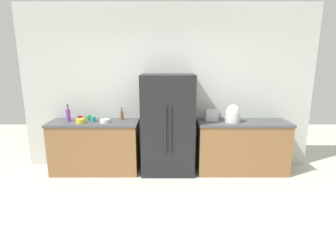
{
  "coord_description": "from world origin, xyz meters",
  "views": [
    {
      "loc": [
        0.01,
        -3.01,
        1.95
      ],
      "look_at": [
        0.0,
        0.47,
        1.1
      ],
      "focal_mm": 29.38,
      "sensor_mm": 36.0,
      "label": 1
    }
  ],
  "objects_px": {
    "rice_cooker": "(233,114)",
    "cup_c": "(81,118)",
    "bottle_a": "(69,115)",
    "cup_a": "(93,119)",
    "bowl_b": "(81,121)",
    "refrigerator": "(168,125)",
    "bottle_b": "(122,115)",
    "cup_b": "(89,118)",
    "toaster": "(212,115)",
    "bowl_a": "(105,121)"
  },
  "relations": [
    {
      "from": "bottle_b",
      "to": "rice_cooker",
      "type": "bearing_deg",
      "value": -5.99
    },
    {
      "from": "bottle_a",
      "to": "cup_c",
      "type": "bearing_deg",
      "value": 31.92
    },
    {
      "from": "rice_cooker",
      "to": "refrigerator",
      "type": "bearing_deg",
      "value": 178.77
    },
    {
      "from": "bottle_a",
      "to": "bowl_b",
      "type": "relative_size",
      "value": 1.98
    },
    {
      "from": "cup_c",
      "to": "bowl_b",
      "type": "height_order",
      "value": "cup_c"
    },
    {
      "from": "refrigerator",
      "to": "cup_a",
      "type": "height_order",
      "value": "refrigerator"
    },
    {
      "from": "toaster",
      "to": "rice_cooker",
      "type": "bearing_deg",
      "value": -20.65
    },
    {
      "from": "cup_a",
      "to": "bowl_a",
      "type": "height_order",
      "value": "cup_a"
    },
    {
      "from": "bowl_a",
      "to": "rice_cooker",
      "type": "bearing_deg",
      "value": 1.22
    },
    {
      "from": "bowl_b",
      "to": "cup_a",
      "type": "bearing_deg",
      "value": 33.06
    },
    {
      "from": "bowl_b",
      "to": "bottle_b",
      "type": "bearing_deg",
      "value": 22.43
    },
    {
      "from": "refrigerator",
      "to": "toaster",
      "type": "distance_m",
      "value": 0.78
    },
    {
      "from": "cup_c",
      "to": "cup_b",
      "type": "bearing_deg",
      "value": -17.68
    },
    {
      "from": "bottle_b",
      "to": "cup_a",
      "type": "distance_m",
      "value": 0.5
    },
    {
      "from": "bottle_a",
      "to": "bowl_b",
      "type": "height_order",
      "value": "bottle_a"
    },
    {
      "from": "toaster",
      "to": "bottle_b",
      "type": "height_order",
      "value": "bottle_b"
    },
    {
      "from": "refrigerator",
      "to": "cup_b",
      "type": "bearing_deg",
      "value": 175.58
    },
    {
      "from": "rice_cooker",
      "to": "cup_a",
      "type": "distance_m",
      "value": 2.39
    },
    {
      "from": "rice_cooker",
      "to": "bowl_a",
      "type": "relative_size",
      "value": 1.85
    },
    {
      "from": "toaster",
      "to": "cup_a",
      "type": "bearing_deg",
      "value": -177.82
    },
    {
      "from": "bottle_b",
      "to": "cup_a",
      "type": "bearing_deg",
      "value": -162.14
    },
    {
      "from": "toaster",
      "to": "bowl_a",
      "type": "xyz_separation_m",
      "value": [
        -1.82,
        -0.17,
        -0.07
      ]
    },
    {
      "from": "refrigerator",
      "to": "bottle_a",
      "type": "bearing_deg",
      "value": 178.17
    },
    {
      "from": "toaster",
      "to": "cup_a",
      "type": "distance_m",
      "value": 2.05
    },
    {
      "from": "bottle_a",
      "to": "bottle_b",
      "type": "relative_size",
      "value": 1.38
    },
    {
      "from": "bottle_a",
      "to": "cup_a",
      "type": "distance_m",
      "value": 0.43
    },
    {
      "from": "bottle_a",
      "to": "cup_c",
      "type": "height_order",
      "value": "bottle_a"
    },
    {
      "from": "rice_cooker",
      "to": "bowl_b",
      "type": "relative_size",
      "value": 2.07
    },
    {
      "from": "bottle_b",
      "to": "cup_a",
      "type": "relative_size",
      "value": 2.28
    },
    {
      "from": "refrigerator",
      "to": "bowl_b",
      "type": "xyz_separation_m",
      "value": [
        -1.47,
        -0.09,
        0.09
      ]
    },
    {
      "from": "cup_b",
      "to": "bowl_b",
      "type": "height_order",
      "value": "cup_b"
    },
    {
      "from": "refrigerator",
      "to": "cup_b",
      "type": "relative_size",
      "value": 17.86
    },
    {
      "from": "toaster",
      "to": "rice_cooker",
      "type": "relative_size",
      "value": 0.72
    },
    {
      "from": "refrigerator",
      "to": "bottle_a",
      "type": "relative_size",
      "value": 5.89
    },
    {
      "from": "bottle_a",
      "to": "bowl_b",
      "type": "distance_m",
      "value": 0.3
    },
    {
      "from": "cup_a",
      "to": "cup_b",
      "type": "bearing_deg",
      "value": 139.33
    },
    {
      "from": "bowl_a",
      "to": "bowl_b",
      "type": "height_order",
      "value": "bowl_b"
    },
    {
      "from": "bottle_a",
      "to": "bowl_a",
      "type": "xyz_separation_m",
      "value": [
        0.66,
        -0.12,
        -0.08
      ]
    },
    {
      "from": "bottle_b",
      "to": "bowl_b",
      "type": "xyz_separation_m",
      "value": [
        -0.65,
        -0.27,
        -0.05
      ]
    },
    {
      "from": "rice_cooker",
      "to": "cup_c",
      "type": "bearing_deg",
      "value": 176.04
    },
    {
      "from": "rice_cooker",
      "to": "bowl_b",
      "type": "bearing_deg",
      "value": -178.49
    },
    {
      "from": "toaster",
      "to": "cup_c",
      "type": "height_order",
      "value": "toaster"
    },
    {
      "from": "bottle_a",
      "to": "cup_a",
      "type": "xyz_separation_m",
      "value": [
        0.43,
        -0.03,
        -0.07
      ]
    },
    {
      "from": "rice_cooker",
      "to": "cup_c",
      "type": "relative_size",
      "value": 3.74
    },
    {
      "from": "toaster",
      "to": "bottle_a",
      "type": "relative_size",
      "value": 0.75
    },
    {
      "from": "cup_b",
      "to": "cup_c",
      "type": "height_order",
      "value": "cup_b"
    },
    {
      "from": "toaster",
      "to": "cup_a",
      "type": "height_order",
      "value": "toaster"
    },
    {
      "from": "cup_b",
      "to": "bottle_a",
      "type": "bearing_deg",
      "value": -171.09
    },
    {
      "from": "rice_cooker",
      "to": "cup_b",
      "type": "xyz_separation_m",
      "value": [
        -2.48,
        0.13,
        -0.09
      ]
    },
    {
      "from": "bottle_a",
      "to": "bowl_b",
      "type": "bearing_deg",
      "value": -30.43
    }
  ]
}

